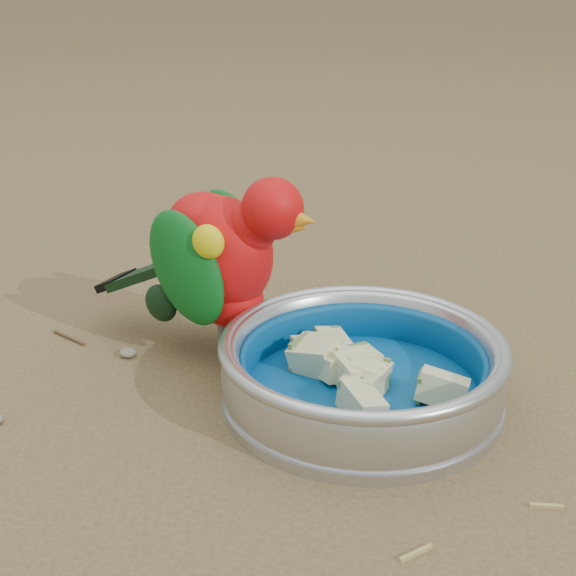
{
  "coord_description": "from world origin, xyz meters",
  "views": [
    {
      "loc": [
        0.01,
        -0.59,
        0.36
      ],
      "look_at": [
        0.05,
        0.08,
        0.08
      ],
      "focal_mm": 50.0,
      "sensor_mm": 36.0,
      "label": 1
    }
  ],
  "objects": [
    {
      "name": "ground",
      "position": [
        0.0,
        0.0,
        0.0
      ],
      "size": [
        60.0,
        60.0,
        0.0
      ],
      "primitive_type": "plane",
      "color": "brown"
    },
    {
      "name": "food_bowl",
      "position": [
        0.11,
        0.01,
        0.01
      ],
      "size": [
        0.24,
        0.24,
        0.02
      ],
      "primitive_type": "cylinder",
      "color": "#B2B2BA",
      "rests_on": "ground"
    },
    {
      "name": "bowl_wall",
      "position": [
        0.11,
        0.01,
        0.04
      ],
      "size": [
        0.24,
        0.24,
        0.04
      ],
      "primitive_type": null,
      "color": "#B2B2BA",
      "rests_on": "food_bowl"
    },
    {
      "name": "fruit_wedges",
      "position": [
        0.11,
        0.01,
        0.03
      ],
      "size": [
        0.14,
        0.14,
        0.03
      ],
      "primitive_type": null,
      "color": "beige",
      "rests_on": "food_bowl"
    },
    {
      "name": "lory_parrot",
      "position": [
        -0.01,
        0.11,
        0.09
      ],
      "size": [
        0.24,
        0.2,
        0.17
      ],
      "primitive_type": null,
      "rotation": [
        0.0,
        0.0,
        -2.12
      ],
      "color": "#B80A0B",
      "rests_on": "ground"
    },
    {
      "name": "ground_debris",
      "position": [
        -0.0,
        0.01,
        0.0
      ],
      "size": [
        0.9,
        0.8,
        0.01
      ],
      "primitive_type": null,
      "color": "#9F924C",
      "rests_on": "ground"
    }
  ]
}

